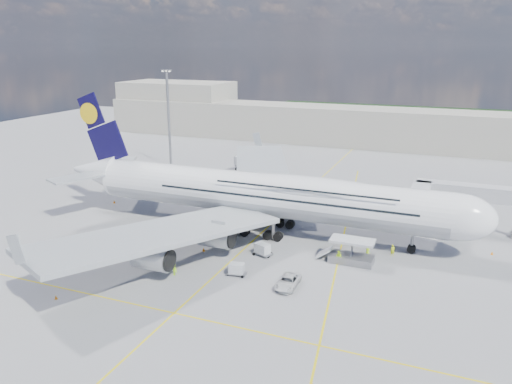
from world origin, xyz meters
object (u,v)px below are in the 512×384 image
at_px(dolly_row_b, 144,238).
at_px(crew_tug, 174,269).
at_px(light_mast, 169,118).
at_px(crew_loader, 339,257).
at_px(airliner, 265,194).
at_px(crew_van, 368,250).
at_px(crew_wing, 159,229).
at_px(cone_wing_left_outer, 255,182).
at_px(cargo_loader, 350,254).
at_px(dolly_row_a, 86,262).
at_px(dolly_nose_near, 262,249).
at_px(dolly_row_c, 128,253).
at_px(cone_tail, 114,202).
at_px(jet_bridge, 450,196).
at_px(dolly_nose_far, 237,269).
at_px(baggage_tug, 152,245).
at_px(catering_truck_inner, 279,202).
at_px(catering_truck_outer, 245,165).
at_px(dolly_back, 81,242).
at_px(cone_wing_right_outer, 56,297).
at_px(cone_wing_right_inner, 204,249).
at_px(service_van, 288,282).
at_px(cone_wing_left_inner, 241,193).
at_px(cone_nose, 492,253).
at_px(crew_nose, 393,250).

height_order(dolly_row_b, crew_tug, dolly_row_b).
bearing_deg(light_mast, crew_loader, -38.02).
bearing_deg(airliner, crew_van, -10.89).
bearing_deg(airliner, crew_wing, -154.32).
xyz_separation_m(crew_van, cone_wing_left_outer, (-31.92, 32.19, -0.51)).
height_order(cargo_loader, dolly_row_a, cargo_loader).
distance_m(airliner, light_mast, 53.72).
distance_m(dolly_row_b, dolly_nose_near, 19.90).
relative_size(airliner, dolly_row_c, 26.01).
relative_size(dolly_row_c, cone_tail, 4.98).
bearing_deg(dolly_row_c, jet_bridge, 34.55).
relative_size(dolly_row_c, crew_van, 1.86).
xyz_separation_m(dolly_row_a, crew_van, (38.42, 19.08, 0.44)).
distance_m(dolly_nose_far, crew_loader, 15.63).
height_order(dolly_row_a, crew_loader, crew_loader).
bearing_deg(dolly_nose_near, baggage_tug, -142.57).
bearing_deg(catering_truck_inner, light_mast, 154.42).
relative_size(dolly_nose_near, catering_truck_outer, 0.48).
bearing_deg(dolly_nose_far, dolly_back, 171.72).
bearing_deg(dolly_row_b, catering_truck_outer, 116.45).
xyz_separation_m(jet_bridge, dolly_nose_near, (-26.17, -20.63, -5.82)).
xyz_separation_m(cone_wing_right_outer, cone_tail, (-18.50, 36.21, 0.04)).
distance_m(crew_van, cone_tail, 53.73).
distance_m(airliner, cone_tail, 35.51).
bearing_deg(dolly_nose_far, crew_van, 31.46).
bearing_deg(baggage_tug, dolly_row_c, -151.71).
distance_m(dolly_row_c, cone_wing_right_outer, 15.34).
distance_m(crew_wing, cone_wing_right_inner, 11.29).
bearing_deg(crew_van, crew_loader, 97.61).
bearing_deg(cone_wing_left_outer, catering_truck_outer, 126.13).
height_order(baggage_tug, service_van, baggage_tug).
bearing_deg(light_mast, cone_wing_right_outer, -70.43).
xyz_separation_m(cargo_loader, cone_wing_left_inner, (-29.70, 26.66, -1.02)).
xyz_separation_m(jet_bridge, cone_tail, (-64.26, -7.39, -6.56)).
relative_size(dolly_back, baggage_tug, 1.05).
xyz_separation_m(crew_tug, cone_nose, (42.24, 24.92, -0.64)).
xyz_separation_m(crew_nose, cone_tail, (-56.86, 5.89, -0.63)).
bearing_deg(baggage_tug, light_mast, 96.18).
height_order(service_van, cone_wing_right_outer, service_van).
height_order(crew_van, cone_wing_left_inner, crew_van).
relative_size(dolly_row_c, baggage_tug, 0.93).
bearing_deg(crew_wing, catering_truck_outer, -2.05).
bearing_deg(dolly_row_b, dolly_nose_near, 31.53).
height_order(airliner, crew_van, airliner).
bearing_deg(dolly_back, dolly_row_c, 16.83).
bearing_deg(dolly_row_a, cone_nose, 11.84).
relative_size(dolly_row_b, cone_nose, 6.78).
distance_m(dolly_nose_near, catering_truck_inner, 20.97).
distance_m(cone_nose, cone_wing_left_inner, 52.05).
xyz_separation_m(service_van, cone_tail, (-45.13, 21.84, -0.47)).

